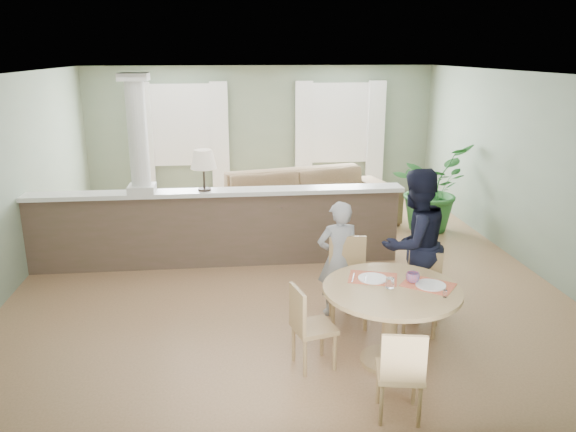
{
  "coord_description": "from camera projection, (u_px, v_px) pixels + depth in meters",
  "views": [
    {
      "loc": [
        -0.73,
        -7.46,
        2.97
      ],
      "look_at": [
        -0.02,
        -1.0,
        1.06
      ],
      "focal_mm": 35.0,
      "sensor_mm": 36.0,
      "label": 1
    }
  ],
  "objects": [
    {
      "name": "ground",
      "position": [
        281.0,
        267.0,
        8.02
      ],
      "size": [
        8.0,
        8.0,
        0.0
      ],
      "primitive_type": "plane",
      "color": "tan",
      "rests_on": "ground"
    },
    {
      "name": "room_shell",
      "position": [
        275.0,
        134.0,
        8.11
      ],
      "size": [
        7.02,
        8.02,
        2.71
      ],
      "color": "gray",
      "rests_on": "ground"
    },
    {
      "name": "pony_wall",
      "position": [
        210.0,
        218.0,
        7.91
      ],
      "size": [
        5.32,
        0.38,
        2.7
      ],
      "color": "brown",
      "rests_on": "ground"
    },
    {
      "name": "sofa",
      "position": [
        303.0,
        200.0,
        9.79
      ],
      "size": [
        3.48,
        2.0,
        0.96
      ],
      "primitive_type": "imported",
      "rotation": [
        0.0,
        0.0,
        0.23
      ],
      "color": "#886B4A",
      "rests_on": "ground"
    },
    {
      "name": "houseplant",
      "position": [
        430.0,
        188.0,
        9.55
      ],
      "size": [
        1.74,
        1.74,
        1.47
      ],
      "primitive_type": "imported",
      "rotation": [
        0.0,
        0.0,
        0.79
      ],
      "color": "#2B6C2D",
      "rests_on": "ground"
    },
    {
      "name": "dining_table",
      "position": [
        392.0,
        303.0,
        5.41
      ],
      "size": [
        1.32,
        1.32,
        0.9
      ],
      "rotation": [
        0.0,
        0.0,
        -0.31
      ],
      "color": "tan",
      "rests_on": "ground"
    },
    {
      "name": "chair_far_boy",
      "position": [
        348.0,
        276.0,
        6.31
      ],
      "size": [
        0.48,
        0.48,
        0.97
      ],
      "rotation": [
        0.0,
        0.0,
        -0.11
      ],
      "color": "tan",
      "rests_on": "ground"
    },
    {
      "name": "chair_far_man",
      "position": [
        423.0,
        288.0,
        6.15
      ],
      "size": [
        0.51,
        0.51,
        0.86
      ],
      "rotation": [
        0.0,
        0.0,
        -0.44
      ],
      "color": "tan",
      "rests_on": "ground"
    },
    {
      "name": "chair_near",
      "position": [
        401.0,
        371.0,
        4.58
      ],
      "size": [
        0.44,
        0.44,
        0.84
      ],
      "rotation": [
        0.0,
        0.0,
        2.95
      ],
      "color": "tan",
      "rests_on": "ground"
    },
    {
      "name": "chair_side",
      "position": [
        308.0,
        323.0,
        5.37
      ],
      "size": [
        0.46,
        0.46,
        0.84
      ],
      "rotation": [
        0.0,
        0.0,
        1.81
      ],
      "color": "tan",
      "rests_on": "ground"
    },
    {
      "name": "child_person",
      "position": [
        338.0,
        259.0,
        6.43
      ],
      "size": [
        0.53,
        0.38,
        1.36
      ],
      "primitive_type": "imported",
      "rotation": [
        0.0,
        0.0,
        3.26
      ],
      "color": "gray",
      "rests_on": "ground"
    },
    {
      "name": "man_person",
      "position": [
        414.0,
        244.0,
        6.33
      ],
      "size": [
        1.04,
        0.94,
        1.75
      ],
      "primitive_type": "imported",
      "rotation": [
        0.0,
        0.0,
        3.54
      ],
      "color": "black",
      "rests_on": "ground"
    }
  ]
}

